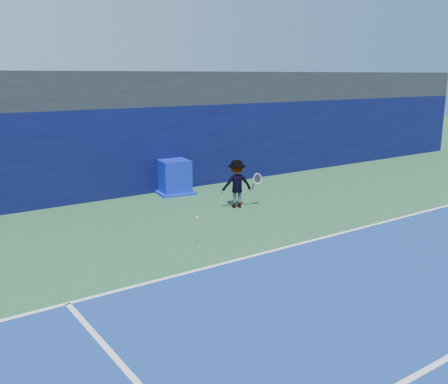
{
  "coord_description": "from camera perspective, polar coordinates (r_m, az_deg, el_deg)",
  "views": [
    {
      "loc": [
        -7.47,
        -5.5,
        4.07
      ],
      "look_at": [
        0.03,
        5.2,
        1.0
      ],
      "focal_mm": 40.0,
      "sensor_mm": 36.0,
      "label": 1
    }
  ],
  "objects": [
    {
      "name": "back_wall_assembly",
      "position": [
        17.84,
        -9.93,
        4.74
      ],
      "size": [
        36.0,
        1.03,
        3.0
      ],
      "color": "#0A0C37",
      "rests_on": "ground"
    },
    {
      "name": "baseline",
      "position": [
        12.02,
        5.95,
        -6.59
      ],
      "size": [
        24.0,
        0.1,
        0.01
      ],
      "primitive_type": "cube",
      "color": "white",
      "rests_on": "ground"
    },
    {
      "name": "tennis_player",
      "position": [
        15.59,
        1.46,
        0.95
      ],
      "size": [
        1.28,
        0.86,
        1.51
      ],
      "color": "silver",
      "rests_on": "ground"
    },
    {
      "name": "tennis_ball",
      "position": [
        12.07,
        -3.11,
        -2.89
      ],
      "size": [
        0.07,
        0.07,
        0.07
      ],
      "color": "#B3D217",
      "rests_on": "ground"
    },
    {
      "name": "stadium_band",
      "position": [
        18.58,
        -11.53,
        11.51
      ],
      "size": [
        36.0,
        3.0,
        1.2
      ],
      "primitive_type": "cube",
      "color": "black",
      "rests_on": "back_wall_assembly"
    },
    {
      "name": "ground",
      "position": [
        10.13,
        17.32,
        -11.11
      ],
      "size": [
        80.0,
        80.0,
        0.0
      ],
      "primitive_type": "plane",
      "color": "#285B32",
      "rests_on": "ground"
    },
    {
      "name": "equipment_cart",
      "position": [
        17.62,
        -5.71,
        1.6
      ],
      "size": [
        1.41,
        1.41,
        1.18
      ],
      "color": "#0C1AAC",
      "rests_on": "ground"
    }
  ]
}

